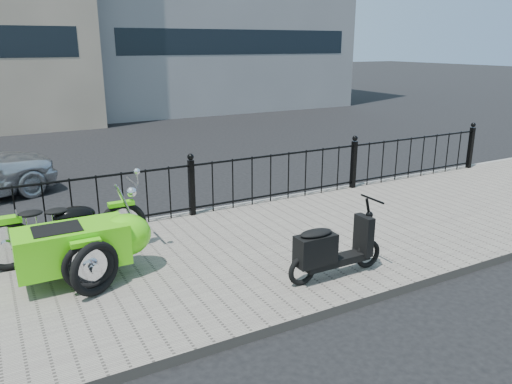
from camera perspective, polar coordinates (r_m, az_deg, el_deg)
ground at (r=7.60m, az=-3.53°, el=-6.29°), size 120.00×120.00×0.00m
sidewalk at (r=7.16m, az=-1.80°, el=-7.22°), size 30.00×3.80×0.12m
curb at (r=8.81m, az=-7.57°, el=-2.69°), size 30.00×0.10×0.12m
iron_fence at (r=8.53m, az=-7.36°, el=0.38°), size 14.11×0.11×1.08m
motorcycle_sidecar at (r=6.64m, az=-18.96°, el=-5.14°), size 2.28×1.48×0.98m
scooter at (r=6.30m, az=8.52°, el=-6.56°), size 1.42×0.41×0.96m
spare_tire at (r=6.13m, az=-17.91°, el=-8.36°), size 0.64×0.37×0.66m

